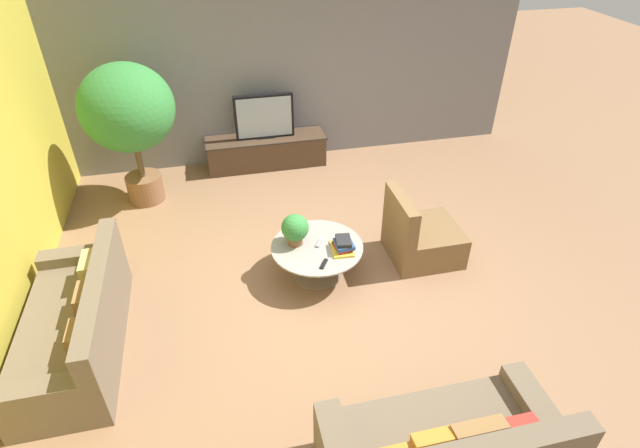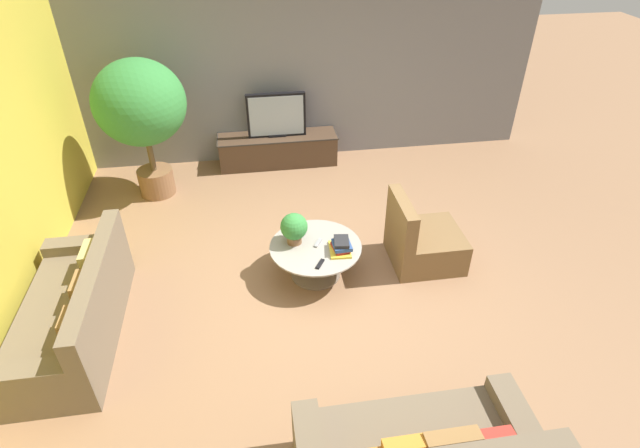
{
  "view_description": "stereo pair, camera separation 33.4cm",
  "coord_description": "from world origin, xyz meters",
  "px_view_note": "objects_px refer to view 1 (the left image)",
  "views": [
    {
      "loc": [
        -1.11,
        -4.12,
        3.78
      ],
      "look_at": [
        -0.08,
        0.38,
        0.55
      ],
      "focal_mm": 28.0,
      "sensor_mm": 36.0,
      "label": 1
    },
    {
      "loc": [
        -0.78,
        -4.18,
        3.78
      ],
      "look_at": [
        -0.08,
        0.38,
        0.55
      ],
      "focal_mm": 28.0,
      "sensor_mm": 36.0,
      "label": 2
    }
  ],
  "objects_px": {
    "coffee_table": "(317,255)",
    "couch_by_wall": "(77,326)",
    "television": "(264,117)",
    "armchair_wicker": "(420,237)",
    "potted_palm_tall": "(128,113)",
    "potted_plant_tabletop": "(295,229)",
    "media_console": "(266,151)"
  },
  "relations": [
    {
      "from": "media_console",
      "to": "television",
      "type": "relative_size",
      "value": 2.09
    },
    {
      "from": "potted_palm_tall",
      "to": "potted_plant_tabletop",
      "type": "xyz_separation_m",
      "value": [
        1.77,
        -2.03,
        -0.69
      ]
    },
    {
      "from": "television",
      "to": "coffee_table",
      "type": "distance_m",
      "value": 2.83
    },
    {
      "from": "television",
      "to": "coffee_table",
      "type": "relative_size",
      "value": 0.86
    },
    {
      "from": "television",
      "to": "potted_palm_tall",
      "type": "xyz_separation_m",
      "value": [
        -1.8,
        -0.63,
        0.49
      ]
    },
    {
      "from": "television",
      "to": "couch_by_wall",
      "type": "distance_m",
      "value": 4.05
    },
    {
      "from": "couch_by_wall",
      "to": "potted_plant_tabletop",
      "type": "distance_m",
      "value": 2.34
    },
    {
      "from": "coffee_table",
      "to": "couch_by_wall",
      "type": "xyz_separation_m",
      "value": [
        -2.45,
        -0.54,
        -0.0
      ]
    },
    {
      "from": "armchair_wicker",
      "to": "couch_by_wall",
      "type": "bearing_deg",
      "value": 99.4
    },
    {
      "from": "coffee_table",
      "to": "couch_by_wall",
      "type": "relative_size",
      "value": 0.53
    },
    {
      "from": "television",
      "to": "couch_by_wall",
      "type": "relative_size",
      "value": 0.46
    },
    {
      "from": "media_console",
      "to": "television",
      "type": "height_order",
      "value": "television"
    },
    {
      "from": "coffee_table",
      "to": "armchair_wicker",
      "type": "distance_m",
      "value": 1.27
    },
    {
      "from": "coffee_table",
      "to": "potted_palm_tall",
      "type": "relative_size",
      "value": 0.53
    },
    {
      "from": "armchair_wicker",
      "to": "potted_plant_tabletop",
      "type": "height_order",
      "value": "armchair_wicker"
    },
    {
      "from": "couch_by_wall",
      "to": "potted_palm_tall",
      "type": "distance_m",
      "value": 2.9
    },
    {
      "from": "television",
      "to": "couch_by_wall",
      "type": "height_order",
      "value": "television"
    },
    {
      "from": "television",
      "to": "potted_palm_tall",
      "type": "height_order",
      "value": "potted_palm_tall"
    },
    {
      "from": "media_console",
      "to": "coffee_table",
      "type": "height_order",
      "value": "media_console"
    },
    {
      "from": "media_console",
      "to": "potted_palm_tall",
      "type": "xyz_separation_m",
      "value": [
        -1.8,
        -0.64,
        1.05
      ]
    },
    {
      "from": "armchair_wicker",
      "to": "coffee_table",
      "type": "bearing_deg",
      "value": 93.18
    },
    {
      "from": "couch_by_wall",
      "to": "potted_palm_tall",
      "type": "xyz_separation_m",
      "value": [
        0.46,
        2.68,
        1.02
      ]
    },
    {
      "from": "couch_by_wall",
      "to": "armchair_wicker",
      "type": "height_order",
      "value": "armchair_wicker"
    },
    {
      "from": "couch_by_wall",
      "to": "television",
      "type": "bearing_deg",
      "value": 145.73
    },
    {
      "from": "coffee_table",
      "to": "armchair_wicker",
      "type": "relative_size",
      "value": 1.19
    },
    {
      "from": "television",
      "to": "armchair_wicker",
      "type": "height_order",
      "value": "television"
    },
    {
      "from": "potted_palm_tall",
      "to": "media_console",
      "type": "bearing_deg",
      "value": 19.46
    },
    {
      "from": "media_console",
      "to": "coffee_table",
      "type": "distance_m",
      "value": 2.78
    },
    {
      "from": "potted_palm_tall",
      "to": "potted_plant_tabletop",
      "type": "height_order",
      "value": "potted_palm_tall"
    },
    {
      "from": "coffee_table",
      "to": "armchair_wicker",
      "type": "bearing_deg",
      "value": 3.18
    },
    {
      "from": "coffee_table",
      "to": "armchair_wicker",
      "type": "height_order",
      "value": "armchair_wicker"
    },
    {
      "from": "armchair_wicker",
      "to": "potted_palm_tall",
      "type": "distance_m",
      "value": 3.99
    }
  ]
}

